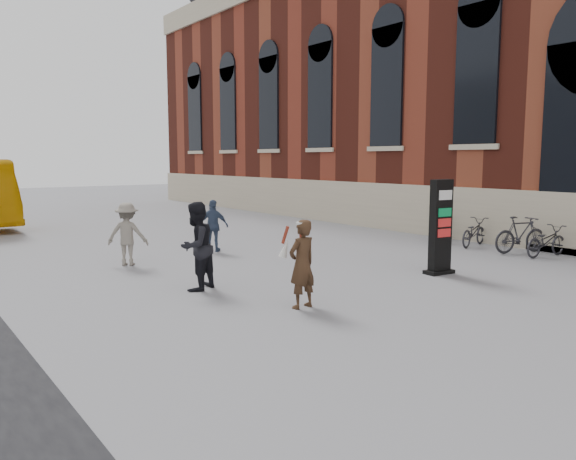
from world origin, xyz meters
TOP-DOWN VIEW (x-y plane):
  - ground at (0.00, 0.00)m, footprint 100.00×100.00m
  - station at (15.48, 6.00)m, footprint 12.15×44.50m
  - info_pylon at (4.24, 1.10)m, footprint 0.76×0.44m
  - woman at (-0.35, 0.60)m, footprint 0.67×0.62m
  - pedestrian_a at (-1.27, 3.05)m, footprint 1.14×1.06m
  - pedestrian_b at (-1.42, 6.62)m, footprint 1.21×1.12m
  - pedestrian_c at (1.43, 7.21)m, footprint 0.88×0.94m
  - bike_4 at (8.60, 0.86)m, footprint 1.73×0.73m
  - bike_5 at (8.60, 1.65)m, footprint 1.89×1.01m
  - bike_6 at (8.60, 3.26)m, footprint 1.79×0.98m
  - bike_7 at (8.60, 4.66)m, footprint 1.97×1.28m

SIDE VIEW (x-z plane):
  - ground at x=0.00m, z-range 0.00..0.00m
  - bike_4 at x=8.60m, z-range 0.00..0.89m
  - bike_6 at x=8.60m, z-range 0.00..0.89m
  - bike_5 at x=8.60m, z-range 0.00..1.09m
  - bike_7 at x=8.60m, z-range 0.00..1.15m
  - pedestrian_c at x=1.43m, z-range 0.00..1.55m
  - pedestrian_b at x=-1.42m, z-range 0.00..1.64m
  - woman at x=-0.35m, z-range 0.02..1.68m
  - pedestrian_a at x=-1.27m, z-range 0.00..1.87m
  - info_pylon at x=4.24m, z-range 0.00..2.27m
  - station at x=15.48m, z-range -1.49..17.66m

